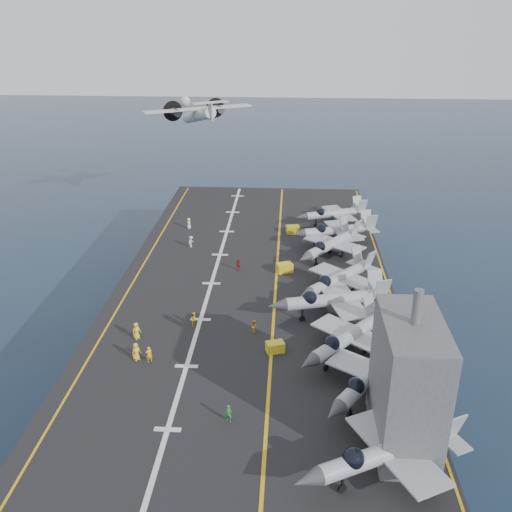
# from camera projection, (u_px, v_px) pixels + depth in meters

# --- Properties ---
(ground) EXTENTS (500.00, 500.00, 0.00)m
(ground) POSITION_uv_depth(u_px,v_px,m) (254.00, 348.00, 83.29)
(ground) COLOR #142135
(ground) RESTS_ON ground
(hull) EXTENTS (36.00, 90.00, 10.00)m
(hull) POSITION_uv_depth(u_px,v_px,m) (254.00, 319.00, 81.28)
(hull) COLOR #56595E
(hull) RESTS_ON ground
(flight_deck) EXTENTS (38.00, 92.00, 0.40)m
(flight_deck) POSITION_uv_depth(u_px,v_px,m) (254.00, 286.00, 79.19)
(flight_deck) COLOR black
(flight_deck) RESTS_ON hull
(foul_line) EXTENTS (0.35, 90.00, 0.02)m
(foul_line) POSITION_uv_depth(u_px,v_px,m) (276.00, 285.00, 78.93)
(foul_line) COLOR gold
(foul_line) RESTS_ON flight_deck
(landing_centerline) EXTENTS (0.50, 90.00, 0.02)m
(landing_centerline) POSITION_uv_depth(u_px,v_px,m) (211.00, 283.00, 79.44)
(landing_centerline) COLOR silver
(landing_centerline) RESTS_ON flight_deck
(deck_edge_port) EXTENTS (0.25, 90.00, 0.02)m
(deck_edge_port) POSITION_uv_depth(u_px,v_px,m) (134.00, 281.00, 80.06)
(deck_edge_port) COLOR gold
(deck_edge_port) RESTS_ON flight_deck
(deck_edge_stbd) EXTENTS (0.25, 90.00, 0.02)m
(deck_edge_stbd) POSITION_uv_depth(u_px,v_px,m) (389.00, 288.00, 78.05)
(deck_edge_stbd) COLOR gold
(deck_edge_stbd) RESTS_ON flight_deck
(island_superstructure) EXTENTS (5.00, 10.00, 15.00)m
(island_superstructure) POSITION_uv_depth(u_px,v_px,m) (409.00, 369.00, 47.83)
(island_superstructure) COLOR #56595E
(island_superstructure) RESTS_ON flight_deck
(fighter_jet_0) EXTENTS (18.02, 15.88, 5.24)m
(fighter_jet_0) POSITION_uv_depth(u_px,v_px,m) (388.00, 450.00, 45.95)
(fighter_jet_0) COLOR #A0AAB2
(fighter_jet_0) RESTS_ON flight_deck
(fighter_jet_1) EXTENTS (15.92, 17.19, 4.97)m
(fighter_jet_1) POSITION_uv_depth(u_px,v_px,m) (371.00, 374.00, 55.73)
(fighter_jet_1) COLOR #939BA5
(fighter_jet_1) RESTS_ON flight_deck
(fighter_jet_2) EXTENTS (16.76, 17.28, 5.03)m
(fighter_jet_2) POSITION_uv_depth(u_px,v_px,m) (350.00, 335.00, 62.19)
(fighter_jet_2) COLOR #9CA3AD
(fighter_jet_2) RESTS_ON flight_deck
(fighter_jet_3) EXTENTS (17.31, 13.81, 5.26)m
(fighter_jet_3) POSITION_uv_depth(u_px,v_px,m) (336.00, 298.00, 69.84)
(fighter_jet_3) COLOR #97A0A8
(fighter_jet_3) RESTS_ON flight_deck
(fighter_jet_4) EXTENTS (16.62, 16.98, 4.96)m
(fighter_jet_4) POSITION_uv_depth(u_px,v_px,m) (340.00, 277.00, 75.71)
(fighter_jet_4) COLOR gray
(fighter_jet_4) RESTS_ON flight_deck
(fighter_jet_5) EXTENTS (16.13, 17.05, 4.94)m
(fighter_jet_5) POSITION_uv_depth(u_px,v_px,m) (332.00, 243.00, 86.52)
(fighter_jet_5) COLOR #929AA0
(fighter_jet_5) RESTS_ON flight_deck
(fighter_jet_6) EXTENTS (16.25, 13.20, 4.89)m
(fighter_jet_6) POSITION_uv_depth(u_px,v_px,m) (339.00, 229.00, 91.91)
(fighter_jet_6) COLOR gray
(fighter_jet_6) RESTS_ON flight_deck
(fighter_jet_7) EXTENTS (15.18, 12.70, 4.50)m
(fighter_jet_7) POSITION_uv_depth(u_px,v_px,m) (335.00, 213.00, 99.96)
(fighter_jet_7) COLOR gray
(fighter_jet_7) RESTS_ON flight_deck
(tow_cart_a) EXTENTS (2.27, 1.84, 1.18)m
(tow_cart_a) POSITION_uv_depth(u_px,v_px,m) (275.00, 347.00, 63.59)
(tow_cart_a) COLOR gold
(tow_cart_a) RESTS_ON flight_deck
(tow_cart_b) EXTENTS (2.62, 2.21, 1.34)m
(tow_cart_b) POSITION_uv_depth(u_px,v_px,m) (284.00, 268.00, 82.65)
(tow_cart_b) COLOR gold
(tow_cart_b) RESTS_ON flight_deck
(tow_cart_c) EXTENTS (2.36, 1.74, 1.30)m
(tow_cart_c) POSITION_uv_depth(u_px,v_px,m) (293.00, 229.00, 96.85)
(tow_cart_c) COLOR gold
(tow_cart_c) RESTS_ON flight_deck
(crew_0) EXTENTS (1.46, 1.47, 2.07)m
(crew_0) POSITION_uv_depth(u_px,v_px,m) (136.00, 352.00, 61.93)
(crew_0) COLOR yellow
(crew_0) RESTS_ON flight_deck
(crew_1) EXTENTS (1.38, 1.21, 1.93)m
(crew_1) POSITION_uv_depth(u_px,v_px,m) (149.00, 354.00, 61.53)
(crew_1) COLOR yellow
(crew_1) RESTS_ON flight_deck
(crew_2) EXTENTS (0.80, 1.14, 1.83)m
(crew_2) POSITION_uv_depth(u_px,v_px,m) (194.00, 319.00, 68.65)
(crew_2) COLOR yellow
(crew_2) RESTS_ON flight_deck
(crew_3) EXTENTS (1.10, 1.32, 1.87)m
(crew_3) POSITION_uv_depth(u_px,v_px,m) (191.00, 242.00, 91.10)
(crew_3) COLOR silver
(crew_3) RESTS_ON flight_deck
(crew_4) EXTENTS (1.20, 1.01, 1.71)m
(crew_4) POSITION_uv_depth(u_px,v_px,m) (238.00, 265.00, 83.17)
(crew_4) COLOR #A3170F
(crew_4) RESTS_ON flight_deck
(crew_5) EXTENTS (0.98, 1.28, 1.93)m
(crew_5) POSITION_uv_depth(u_px,v_px,m) (189.00, 223.00, 98.65)
(crew_5) COLOR white
(crew_5) RESTS_ON flight_deck
(crew_6) EXTENTS (1.27, 1.06, 1.80)m
(crew_6) POSITION_uv_depth(u_px,v_px,m) (229.00, 414.00, 52.71)
(crew_6) COLOR #247F30
(crew_6) RESTS_ON flight_deck
(crew_7) EXTENTS (0.99, 1.14, 1.59)m
(crew_7) POSITION_uv_depth(u_px,v_px,m) (254.00, 326.00, 67.28)
(crew_7) COLOR yellow
(crew_7) RESTS_ON flight_deck
(transport_plane) EXTENTS (28.45, 25.48, 5.58)m
(transport_plane) POSITION_uv_depth(u_px,v_px,m) (199.00, 115.00, 120.92)
(transport_plane) COLOR silver
(crew_8) EXTENTS (1.46, 1.47, 2.07)m
(crew_8) POSITION_uv_depth(u_px,v_px,m) (136.00, 331.00, 65.89)
(crew_8) COLOR yellow
(crew_8) RESTS_ON flight_deck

